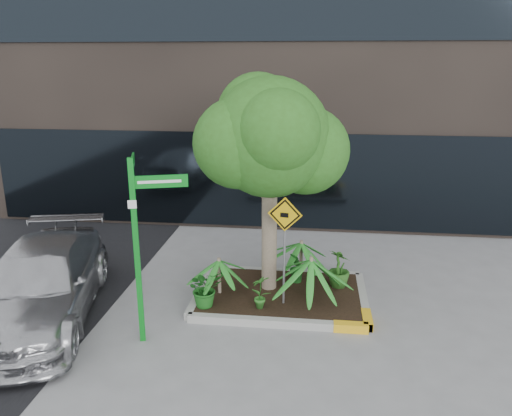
# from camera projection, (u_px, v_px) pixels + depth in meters

# --- Properties ---
(ground) EXTENTS (80.00, 80.00, 0.00)m
(ground) POSITION_uv_depth(u_px,v_px,m) (269.00, 305.00, 9.62)
(ground) COLOR gray
(ground) RESTS_ON ground
(planter) EXTENTS (3.35, 2.36, 0.15)m
(planter) POSITION_uv_depth(u_px,v_px,m) (282.00, 295.00, 9.82)
(planter) COLOR #9E9E99
(planter) RESTS_ON ground
(tree) EXTENTS (2.89, 2.56, 4.33)m
(tree) POSITION_uv_depth(u_px,v_px,m) (270.00, 137.00, 9.20)
(tree) COLOR gray
(tree) RESTS_ON ground
(palm_front) EXTENTS (1.02, 1.02, 1.14)m
(palm_front) POSITION_uv_depth(u_px,v_px,m) (311.00, 260.00, 9.19)
(palm_front) COLOR gray
(palm_front) RESTS_ON ground
(palm_left) EXTENTS (0.82, 0.82, 0.91)m
(palm_left) POSITION_uv_depth(u_px,v_px,m) (219.00, 260.00, 9.61)
(palm_left) COLOR gray
(palm_left) RESTS_ON ground
(palm_back) EXTENTS (0.91, 0.91, 1.02)m
(palm_back) POSITION_uv_depth(u_px,v_px,m) (301.00, 243.00, 10.31)
(palm_back) COLOR gray
(palm_back) RESTS_ON ground
(parked_car) EXTENTS (2.90, 4.89, 1.33)m
(parked_car) POSITION_uv_depth(u_px,v_px,m) (41.00, 284.00, 8.99)
(parked_car) COLOR #B8B9BD
(parked_car) RESTS_ON ground
(shrub_a) EXTENTS (0.88, 0.88, 0.71)m
(shrub_a) POSITION_uv_depth(u_px,v_px,m) (205.00, 288.00, 9.18)
(shrub_a) COLOR #1A5C1A
(shrub_a) RESTS_ON planter
(shrub_b) EXTENTS (0.61, 0.61, 0.77)m
(shrub_b) POSITION_uv_depth(u_px,v_px,m) (339.00, 268.00, 9.98)
(shrub_b) COLOR #275B1B
(shrub_b) RESTS_ON planter
(shrub_c) EXTENTS (0.49, 0.49, 0.67)m
(shrub_c) POSITION_uv_depth(u_px,v_px,m) (260.00, 291.00, 9.11)
(shrub_c) COLOR #296A21
(shrub_c) RESTS_ON planter
(shrub_d) EXTENTS (0.41, 0.41, 0.66)m
(shrub_d) POSITION_uv_depth(u_px,v_px,m) (297.00, 268.00, 10.15)
(shrub_d) COLOR #1A5C1C
(shrub_d) RESTS_ON planter
(street_sign_post) EXTENTS (1.09, 0.90, 3.12)m
(street_sign_post) POSITION_uv_depth(u_px,v_px,m) (139.00, 230.00, 7.94)
(street_sign_post) COLOR #0B7D1C
(street_sign_post) RESTS_ON ground
(cattle_sign) EXTENTS (0.63, 0.13, 2.06)m
(cattle_sign) POSITION_uv_depth(u_px,v_px,m) (285.00, 233.00, 8.99)
(cattle_sign) COLOR slate
(cattle_sign) RESTS_ON ground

